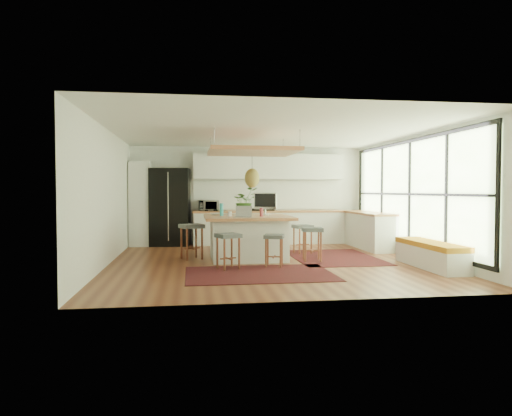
{
  "coord_description": "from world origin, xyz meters",
  "views": [
    {
      "loc": [
        -1.6,
        -9.5,
        1.48
      ],
      "look_at": [
        -0.2,
        0.5,
        1.1
      ],
      "focal_mm": 32.53,
      "sensor_mm": 36.0,
      "label": 1
    }
  ],
  "objects": [
    {
      "name": "laptop",
      "position": [
        -0.56,
        -0.06,
        1.05
      ],
      "size": [
        0.45,
        0.46,
        0.26
      ],
      "primitive_type": null,
      "rotation": [
        0.0,
        0.0,
        -0.36
      ],
      "color": "#A5A5AA",
      "rests_on": "island"
    },
    {
      "name": "backsplash",
      "position": [
        0.55,
        3.48,
        1.35
      ],
      "size": [
        4.2,
        0.02,
        0.8
      ],
      "primitive_type": "cube",
      "color": "white",
      "rests_on": "wall_back"
    },
    {
      "name": "island_bottle_0",
      "position": [
        -0.94,
        0.59,
        1.03
      ],
      "size": [
        0.07,
        0.07,
        0.19
      ],
      "primitive_type": "cylinder",
      "color": "#30B3C1",
      "rests_on": "island"
    },
    {
      "name": "wall_front",
      "position": [
        0.0,
        -3.5,
        1.35
      ],
      "size": [
        6.5,
        0.0,
        6.5
      ],
      "primitive_type": "plane",
      "rotation": [
        -1.57,
        0.0,
        0.0
      ],
      "color": "silver",
      "rests_on": "ground"
    },
    {
      "name": "stool_right_back",
      "position": [
        0.99,
        1.09,
        0.35
      ],
      "size": [
        0.48,
        0.48,
        0.67
      ],
      "primitive_type": null,
      "rotation": [
        0.0,
        0.0,
        1.8
      ],
      "color": "#424749",
      "rests_on": "floor"
    },
    {
      "name": "back_counter_base",
      "position": [
        0.55,
        3.18,
        0.44
      ],
      "size": [
        4.2,
        0.6,
        0.88
      ],
      "primitive_type": "cube",
      "color": "silver",
      "rests_on": "floor"
    },
    {
      "name": "stool_near_right",
      "position": [
        -0.01,
        -0.68,
        0.35
      ],
      "size": [
        0.46,
        0.46,
        0.63
      ],
      "primitive_type": null,
      "rotation": [
        0.0,
        0.0,
        -0.29
      ],
      "color": "#424749",
      "rests_on": "floor"
    },
    {
      "name": "right_counter_top",
      "position": [
        2.93,
        2.0,
        0.9
      ],
      "size": [
        0.64,
        2.54,
        0.05
      ],
      "primitive_type": "cube",
      "color": "#9D5A38",
      "rests_on": "right_counter_base"
    },
    {
      "name": "wall_back",
      "position": [
        0.0,
        3.5,
        1.35
      ],
      "size": [
        6.5,
        0.0,
        6.5
      ],
      "primitive_type": "plane",
      "rotation": [
        1.57,
        0.0,
        0.0
      ],
      "color": "silver",
      "rests_on": "ground"
    },
    {
      "name": "ceiling_panel",
      "position": [
        -0.3,
        0.4,
        2.05
      ],
      "size": [
        1.86,
        1.86,
        0.8
      ],
      "primitive_type": null,
      "color": "#9D5A38",
      "rests_on": "ceiling"
    },
    {
      "name": "stool_left_side",
      "position": [
        -1.59,
        0.56,
        0.35
      ],
      "size": [
        0.58,
        0.58,
        0.76
      ],
      "primitive_type": null,
      "rotation": [
        0.0,
        0.0,
        -1.2
      ],
      "color": "#424749",
      "rests_on": "floor"
    },
    {
      "name": "stool_right_front",
      "position": [
        0.9,
        -0.09,
        0.35
      ],
      "size": [
        0.47,
        0.47,
        0.71
      ],
      "primitive_type": null,
      "rotation": [
        0.0,
        0.0,
        1.44
      ],
      "color": "#424749",
      "rests_on": "floor"
    },
    {
      "name": "upper_cabinets",
      "position": [
        0.55,
        3.32,
        2.15
      ],
      "size": [
        4.2,
        0.34,
        0.7
      ],
      "primitive_type": "cube",
      "color": "silver",
      "rests_on": "wall_back"
    },
    {
      "name": "wall_left",
      "position": [
        -3.25,
        0.0,
        1.35
      ],
      "size": [
        0.0,
        7.0,
        7.0
      ],
      "primitive_type": "plane",
      "rotation": [
        1.57,
        0.0,
        1.57
      ],
      "color": "silver",
      "rests_on": "ground"
    },
    {
      "name": "stool_near_left",
      "position": [
        -0.92,
        -0.87,
        0.35
      ],
      "size": [
        0.52,
        0.52,
        0.68
      ],
      "primitive_type": null,
      "rotation": [
        0.0,
        0.0,
        0.38
      ],
      "color": "#424749",
      "rests_on": "floor"
    },
    {
      "name": "fridge",
      "position": [
        -2.16,
        3.2,
        0.93
      ],
      "size": [
        1.1,
        0.89,
        2.07
      ],
      "primitive_type": null,
      "rotation": [
        0.0,
        0.0,
        -0.08
      ],
      "color": "black",
      "rests_on": "floor"
    },
    {
      "name": "window_bench",
      "position": [
        2.95,
        -1.2,
        0.25
      ],
      "size": [
        0.52,
        2.0,
        0.5
      ],
      "primitive_type": null,
      "color": "silver",
      "rests_on": "floor"
    },
    {
      "name": "island_bottle_1",
      "position": [
        -0.79,
        0.34,
        1.03
      ],
      "size": [
        0.07,
        0.07,
        0.19
      ],
      "primitive_type": "cylinder",
      "color": "white",
      "rests_on": "island"
    },
    {
      "name": "island_plant",
      "position": [
        -0.39,
        1.04,
        1.17
      ],
      "size": [
        0.8,
        0.82,
        0.48
      ],
      "primitive_type": "imported",
      "rotation": [
        0.0,
        0.0,
        0.54
      ],
      "color": "#1E4C19",
      "rests_on": "island"
    },
    {
      "name": "range",
      "position": [
        0.3,
        3.18,
        0.5
      ],
      "size": [
        0.76,
        0.62,
        1.0
      ],
      "primitive_type": null,
      "color": "#A5A5AA",
      "rests_on": "floor"
    },
    {
      "name": "island_bowl",
      "position": [
        -1.07,
        0.86,
        0.96
      ],
      "size": [
        0.25,
        0.25,
        0.05
      ],
      "primitive_type": "imported",
      "rotation": [
        0.0,
        0.0,
        0.15
      ],
      "color": "white",
      "rests_on": "island"
    },
    {
      "name": "right_counter_base",
      "position": [
        2.93,
        2.0,
        0.44
      ],
      "size": [
        0.6,
        2.5,
        0.88
      ],
      "primitive_type": "cube",
      "color": "silver",
      "rests_on": "floor"
    },
    {
      "name": "island_bottle_2",
      "position": [
        -0.14,
        0.19,
        1.03
      ],
      "size": [
        0.07,
        0.07,
        0.19
      ],
      "primitive_type": "cylinder",
      "color": "#9F3543",
      "rests_on": "island"
    },
    {
      "name": "rug_right",
      "position": [
        1.52,
        0.37,
        0.01
      ],
      "size": [
        1.8,
        2.6,
        0.01
      ],
      "primitive_type": "cube",
      "color": "black",
      "rests_on": "floor"
    },
    {
      "name": "wall_right",
      "position": [
        3.25,
        0.0,
        1.35
      ],
      "size": [
        0.0,
        7.0,
        7.0
      ],
      "primitive_type": "plane",
      "rotation": [
        1.57,
        0.0,
        -1.57
      ],
      "color": "silver",
      "rests_on": "ground"
    },
    {
      "name": "rug_near",
      "position": [
        -0.41,
        -1.42,
        0.01
      ],
      "size": [
        2.6,
        1.8,
        0.01
      ],
      "primitive_type": "cube",
      "color": "black",
      "rests_on": "floor"
    },
    {
      "name": "floor",
      "position": [
        0.0,
        0.0,
        0.0
      ],
      "size": [
        7.0,
        7.0,
        0.0
      ],
      "primitive_type": "plane",
      "color": "#592819",
      "rests_on": "ground"
    },
    {
      "name": "island",
      "position": [
        -0.39,
        0.49,
        0.47
      ],
      "size": [
        1.85,
        1.85,
        0.93
      ],
      "primitive_type": null,
      "color": "#9D5A38",
      "rests_on": "floor"
    },
    {
      "name": "pantry",
      "position": [
        -2.95,
        3.18,
        1.12
      ],
      "size": [
        0.55,
        0.6,
        2.25
      ],
      "primitive_type": "cube",
      "color": "silver",
      "rests_on": "floor"
    },
    {
      "name": "monitor",
      "position": [
        0.04,
        0.74,
        1.19
      ],
      "size": [
        0.57,
        0.46,
        0.51
      ],
      "primitive_type": null,
      "rotation": [
        0.0,
        0.0,
        -0.57
      ],
      "color": "#A5A5AA",
      "rests_on": "island"
    },
    {
      "name": "back_counter_top",
      "position": [
        0.55,
        3.18,
        0.9
      ],
      "size": [
        4.24,
        0.64,
        0.05
      ],
      "primitive_type": "cube",
      "color": "#9D5A38",
      "rests_on": "back_counter_base"
    },
    {
      "name": "window_wall",
      "position": [
        3.22,
        0.0,
        1.4
      ],
      "size": [
        0.1,
        6.2,
        2.6
      ],
      "primitive_type": null,
      "color": "black",
      "rests_on": "wall_right"
    },
    {
      "name": "ceiling",
      "position": [
        0.0,
        0.0,
        2.7
      ],
      "size": [
        7.0,
        7.0,
        0.0
      ],
      "primitive_type": "plane",
      "rotation": [
        3.14,
        0.0,
        0.0
      ],
      "color": "white",
      "rests_on": "ground"
    },
    {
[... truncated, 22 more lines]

